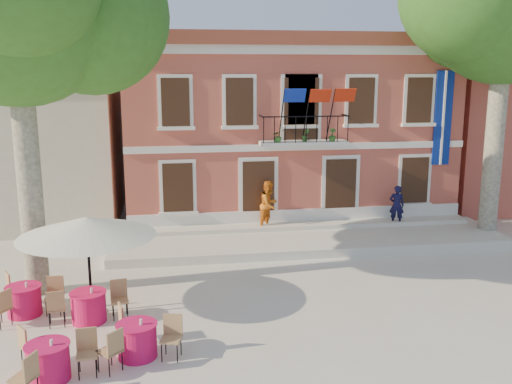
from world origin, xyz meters
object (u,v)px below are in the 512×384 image
object	(u,v)px
cafe_table_0	(24,299)
plane_tree_east	(506,2)
pedestrian_orange	(269,205)
cafe_table_1	(137,338)
cafe_table_3	(89,306)
cafe_table_2	(48,360)
plane_tree_west	(14,4)
patio_umbrella	(87,227)
pedestrian_navy	(397,205)

from	to	relation	value
cafe_table_0	plane_tree_east	bearing A→B (deg)	16.90
pedestrian_orange	cafe_table_1	distance (m)	9.80
plane_tree_east	cafe_table_3	world-z (taller)	plane_tree_east
plane_tree_east	cafe_table_2	bearing A→B (deg)	-150.52
plane_tree_west	pedestrian_orange	size ratio (longest dim) A/B	5.81
patio_umbrella	pedestrian_navy	bearing A→B (deg)	28.94
cafe_table_2	cafe_table_1	bearing A→B (deg)	21.66
cafe_table_0	cafe_table_2	distance (m)	3.57
patio_umbrella	cafe_table_3	size ratio (longest dim) A/B	1.74
cafe_table_1	cafe_table_2	size ratio (longest dim) A/B	0.97
cafe_table_2	cafe_table_3	size ratio (longest dim) A/B	0.95
patio_umbrella	pedestrian_orange	world-z (taller)	patio_umbrella
patio_umbrella	cafe_table_0	xyz separation A→B (m)	(-1.67, 0.12, -1.85)
patio_umbrella	cafe_table_2	size ratio (longest dim) A/B	1.83
plane_tree_east	cafe_table_1	distance (m)	16.59
cafe_table_0	patio_umbrella	bearing A→B (deg)	-4.18
cafe_table_0	cafe_table_2	world-z (taller)	same
pedestrian_orange	cafe_table_3	size ratio (longest dim) A/B	0.92
plane_tree_east	cafe_table_2	world-z (taller)	plane_tree_east
pedestrian_orange	cafe_table_1	bearing A→B (deg)	-162.23
cafe_table_0	cafe_table_2	xyz separation A→B (m)	(1.22, -3.35, 0.00)
pedestrian_orange	cafe_table_0	xyz separation A→B (m)	(-7.41, -6.01, -0.77)
plane_tree_west	patio_umbrella	distance (m)	5.94
cafe_table_0	cafe_table_3	distance (m)	1.80
cafe_table_3	plane_tree_east	bearing A→B (deg)	21.24
plane_tree_east	pedestrian_orange	distance (m)	10.90
pedestrian_navy	cafe_table_1	bearing A→B (deg)	61.31
plane_tree_west	cafe_table_3	xyz separation A→B (m)	(1.66, -2.21, -7.32)
plane_tree_east	plane_tree_west	bearing A→B (deg)	-168.46
pedestrian_orange	cafe_table_0	size ratio (longest dim) A/B	0.97
pedestrian_navy	cafe_table_1	distance (m)	12.63
patio_umbrella	pedestrian_navy	xyz separation A→B (m)	(10.64, 5.89, -1.21)
plane_tree_west	cafe_table_3	world-z (taller)	plane_tree_west
pedestrian_navy	cafe_table_0	distance (m)	13.61
patio_umbrella	plane_tree_west	bearing A→B (deg)	134.86
plane_tree_east	patio_umbrella	bearing A→B (deg)	-160.74
plane_tree_west	pedestrian_navy	bearing A→B (deg)	18.93
cafe_table_2	pedestrian_orange	bearing A→B (deg)	56.56
cafe_table_1	cafe_table_2	xyz separation A→B (m)	(-1.72, -0.68, 0.00)
pedestrian_navy	cafe_table_3	size ratio (longest dim) A/B	0.78
plane_tree_east	pedestrian_orange	xyz separation A→B (m)	(-8.06, 1.31, -7.22)
pedestrian_navy	cafe_table_0	size ratio (longest dim) A/B	0.82
plane_tree_west	cafe_table_0	size ratio (longest dim) A/B	5.61
pedestrian_navy	cafe_table_1	world-z (taller)	pedestrian_navy
pedestrian_navy	cafe_table_1	size ratio (longest dim) A/B	0.85
cafe_table_3	pedestrian_orange	bearing A→B (deg)	49.33
patio_umbrella	cafe_table_1	world-z (taller)	patio_umbrella
plane_tree_east	pedestrian_navy	world-z (taller)	plane_tree_east
pedestrian_orange	cafe_table_2	size ratio (longest dim) A/B	0.97
plane_tree_east	patio_umbrella	world-z (taller)	plane_tree_east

